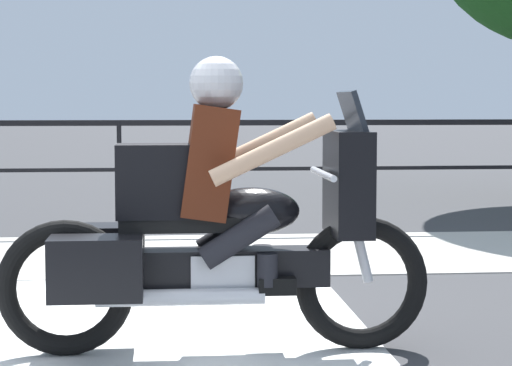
{
  "coord_description": "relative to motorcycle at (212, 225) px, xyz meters",
  "views": [
    {
      "loc": [
        0.47,
        -5.41,
        1.38
      ],
      "look_at": [
        1.08,
        1.14,
        0.82
      ],
      "focal_mm": 70.0,
      "sensor_mm": 36.0,
      "label": 1
    }
  ],
  "objects": [
    {
      "name": "crosswalk_band",
      "position": [
        -0.89,
        -0.13,
        -0.7
      ],
      "size": [
        3.69,
        6.0,
        0.01
      ],
      "primitive_type": "cube",
      "color": "silver",
      "rests_on": "ground"
    },
    {
      "name": "fence_railing",
      "position": [
        -0.72,
        5.23,
        0.22
      ],
      "size": [
        36.0,
        0.05,
        1.16
      ],
      "color": "black",
      "rests_on": "ground"
    },
    {
      "name": "sidewalk_band",
      "position": [
        -0.72,
        3.47,
        -0.69
      ],
      "size": [
        44.0,
        2.4,
        0.01
      ],
      "primitive_type": "cube",
      "color": "#B7B2A8",
      "rests_on": "ground"
    },
    {
      "name": "ground_plane",
      "position": [
        -0.72,
        0.07,
        -0.7
      ],
      "size": [
        120.0,
        120.0,
        0.0
      ],
      "primitive_type": "plane",
      "color": "#38383A"
    },
    {
      "name": "motorcycle",
      "position": [
        0.0,
        0.0,
        0.0
      ],
      "size": [
        2.35,
        0.76,
        1.61
      ],
      "rotation": [
        0.0,
        0.0,
        0.03
      ],
      "color": "black",
      "rests_on": "ground"
    }
  ]
}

